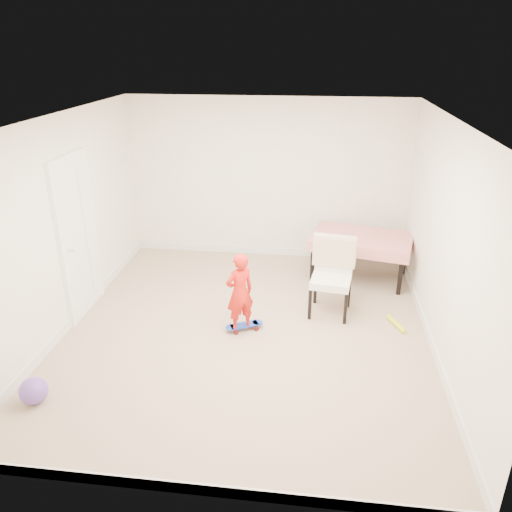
# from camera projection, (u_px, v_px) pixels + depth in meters

# --- Properties ---
(ground) EXTENTS (5.00, 5.00, 0.00)m
(ground) POSITION_uv_depth(u_px,v_px,m) (246.00, 331.00, 6.29)
(ground) COLOR tan
(ground) RESTS_ON ground
(ceiling) EXTENTS (4.50, 5.00, 0.04)m
(ceiling) POSITION_uv_depth(u_px,v_px,m) (244.00, 121.00, 5.26)
(ceiling) COLOR white
(ceiling) RESTS_ON wall_back
(wall_back) EXTENTS (4.50, 0.04, 2.60)m
(wall_back) POSITION_uv_depth(u_px,v_px,m) (267.00, 180.00, 8.03)
(wall_back) COLOR white
(wall_back) RESTS_ON ground
(wall_front) EXTENTS (4.50, 0.04, 2.60)m
(wall_front) POSITION_uv_depth(u_px,v_px,m) (195.00, 360.00, 3.51)
(wall_front) COLOR white
(wall_front) RESTS_ON ground
(wall_left) EXTENTS (0.04, 5.00, 2.60)m
(wall_left) POSITION_uv_depth(u_px,v_px,m) (63.00, 227.00, 6.02)
(wall_left) COLOR white
(wall_left) RESTS_ON ground
(wall_right) EXTENTS (0.04, 5.00, 2.60)m
(wall_right) POSITION_uv_depth(u_px,v_px,m) (444.00, 244.00, 5.52)
(wall_right) COLOR white
(wall_right) RESTS_ON ground
(door) EXTENTS (0.11, 0.94, 2.11)m
(door) POSITION_uv_depth(u_px,v_px,m) (78.00, 239.00, 6.40)
(door) COLOR white
(door) RESTS_ON ground
(baseboard_back) EXTENTS (4.50, 0.02, 0.12)m
(baseboard_back) POSITION_uv_depth(u_px,v_px,m) (267.00, 251.00, 8.53)
(baseboard_back) COLOR white
(baseboard_back) RESTS_ON ground
(baseboard_front) EXTENTS (4.50, 0.02, 0.12)m
(baseboard_front) POSITION_uv_depth(u_px,v_px,m) (202.00, 489.00, 4.00)
(baseboard_front) COLOR white
(baseboard_front) RESTS_ON ground
(baseboard_left) EXTENTS (0.02, 5.00, 0.12)m
(baseboard_left) POSITION_uv_depth(u_px,v_px,m) (77.00, 316.00, 6.52)
(baseboard_left) COLOR white
(baseboard_left) RESTS_ON ground
(baseboard_right) EXTENTS (0.02, 5.00, 0.12)m
(baseboard_right) POSITION_uv_depth(u_px,v_px,m) (430.00, 339.00, 6.01)
(baseboard_right) COLOR white
(baseboard_right) RESTS_ON ground
(dining_table) EXTENTS (1.63, 1.23, 0.68)m
(dining_table) POSITION_uv_depth(u_px,v_px,m) (360.00, 257.00, 7.59)
(dining_table) COLOR red
(dining_table) RESTS_ON ground
(dining_chair) EXTENTS (0.64, 0.71, 1.03)m
(dining_chair) POSITION_uv_depth(u_px,v_px,m) (331.00, 278.00, 6.51)
(dining_chair) COLOR white
(dining_chair) RESTS_ON ground
(skateboard) EXTENTS (0.52, 0.38, 0.07)m
(skateboard) POSITION_uv_depth(u_px,v_px,m) (244.00, 327.00, 6.30)
(skateboard) COLOR blue
(skateboard) RESTS_ON ground
(child) EXTENTS (0.44, 0.42, 1.02)m
(child) POSITION_uv_depth(u_px,v_px,m) (240.00, 295.00, 6.08)
(child) COLOR red
(child) RESTS_ON ground
(balloon) EXTENTS (0.28, 0.28, 0.28)m
(balloon) POSITION_uv_depth(u_px,v_px,m) (34.00, 391.00, 5.00)
(balloon) COLOR #6A49B1
(balloon) RESTS_ON ground
(foam_toy) EXTENTS (0.21, 0.39, 0.06)m
(foam_toy) POSITION_uv_depth(u_px,v_px,m) (396.00, 324.00, 6.39)
(foam_toy) COLOR yellow
(foam_toy) RESTS_ON ground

